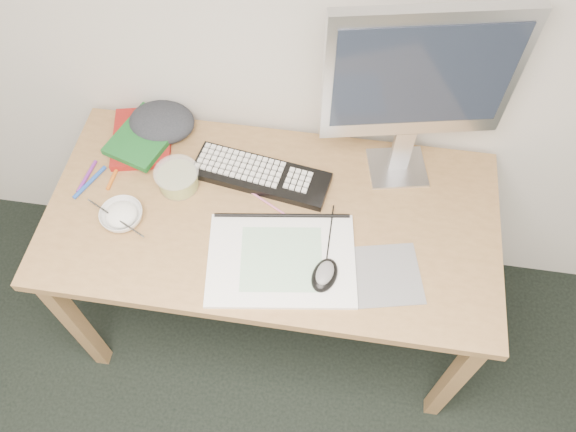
# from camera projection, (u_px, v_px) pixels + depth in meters

# --- Properties ---
(desk) EXTENTS (1.40, 0.70, 0.75)m
(desk) POSITION_uv_depth(u_px,v_px,m) (272.00, 229.00, 1.80)
(desk) COLOR #A57D4C
(desk) RESTS_ON ground
(mousepad) EXTENTS (0.26, 0.24, 0.00)m
(mousepad) POSITION_uv_depth(u_px,v_px,m) (382.00, 275.00, 1.62)
(mousepad) COLOR slate
(mousepad) RESTS_ON desk
(sketchpad) EXTENTS (0.47, 0.37, 0.01)m
(sketchpad) POSITION_uv_depth(u_px,v_px,m) (281.00, 260.00, 1.64)
(sketchpad) COLOR white
(sketchpad) RESTS_ON desk
(keyboard) EXTENTS (0.46, 0.21, 0.03)m
(keyboard) POSITION_uv_depth(u_px,v_px,m) (261.00, 175.00, 1.80)
(keyboard) COLOR black
(keyboard) RESTS_ON desk
(monitor) EXTENTS (0.52, 0.20, 0.62)m
(monitor) POSITION_uv_depth(u_px,v_px,m) (420.00, 81.00, 1.51)
(monitor) COLOR silver
(monitor) RESTS_ON desk
(mouse) EXTENTS (0.09, 0.13, 0.04)m
(mouse) POSITION_uv_depth(u_px,v_px,m) (325.00, 273.00, 1.59)
(mouse) COLOR black
(mouse) RESTS_ON sketchpad
(rice_bowl) EXTENTS (0.16, 0.16, 0.04)m
(rice_bowl) POSITION_uv_depth(u_px,v_px,m) (122.00, 216.00, 1.71)
(rice_bowl) COLOR white
(rice_bowl) RESTS_ON desk
(chopsticks) EXTENTS (0.20, 0.11, 0.02)m
(chopsticks) POSITION_uv_depth(u_px,v_px,m) (116.00, 218.00, 1.68)
(chopsticks) COLOR #B2B2B4
(chopsticks) RESTS_ON rice_bowl
(fruit_tub) EXTENTS (0.17, 0.17, 0.07)m
(fruit_tub) POSITION_uv_depth(u_px,v_px,m) (178.00, 178.00, 1.77)
(fruit_tub) COLOR #E0D04F
(fruit_tub) RESTS_ON desk
(book_red) EXTENTS (0.24, 0.29, 0.03)m
(book_red) POSITION_uv_depth(u_px,v_px,m) (142.00, 138.00, 1.89)
(book_red) COLOR maroon
(book_red) RESTS_ON desk
(book_green) EXTENTS (0.24, 0.28, 0.02)m
(book_green) POSITION_uv_depth(u_px,v_px,m) (145.00, 136.00, 1.86)
(book_green) COLOR #165B23
(book_green) RESTS_ON book_red
(cloth_lump) EXTENTS (0.22, 0.20, 0.08)m
(cloth_lump) POSITION_uv_depth(u_px,v_px,m) (162.00, 122.00, 1.89)
(cloth_lump) COLOR #282A31
(cloth_lump) RESTS_ON desk
(pencil_pink) EXTENTS (0.16, 0.09, 0.01)m
(pencil_pink) POSITION_uv_depth(u_px,v_px,m) (274.00, 207.00, 1.75)
(pencil_pink) COLOR #CC6695
(pencil_pink) RESTS_ON desk
(pencil_tan) EXTENTS (0.17, 0.07, 0.01)m
(pencil_tan) POSITION_uv_depth(u_px,v_px,m) (285.00, 193.00, 1.78)
(pencil_tan) COLOR #A47A56
(pencil_tan) RESTS_ON desk
(pencil_black) EXTENTS (0.17, 0.04, 0.01)m
(pencil_black) POSITION_uv_depth(u_px,v_px,m) (289.00, 193.00, 1.77)
(pencil_black) COLOR black
(pencil_black) RESTS_ON desk
(marker_blue) EXTENTS (0.07, 0.14, 0.01)m
(marker_blue) POSITION_uv_depth(u_px,v_px,m) (90.00, 182.00, 1.79)
(marker_blue) COLOR #204CB1
(marker_blue) RESTS_ON desk
(marker_orange) EXTENTS (0.02, 0.13, 0.01)m
(marker_orange) POSITION_uv_depth(u_px,v_px,m) (115.00, 173.00, 1.81)
(marker_orange) COLOR orange
(marker_orange) RESTS_ON desk
(marker_purple) EXTENTS (0.03, 0.13, 0.01)m
(marker_purple) POSITION_uv_depth(u_px,v_px,m) (87.00, 176.00, 1.81)
(marker_purple) COLOR #792792
(marker_purple) RESTS_ON desk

